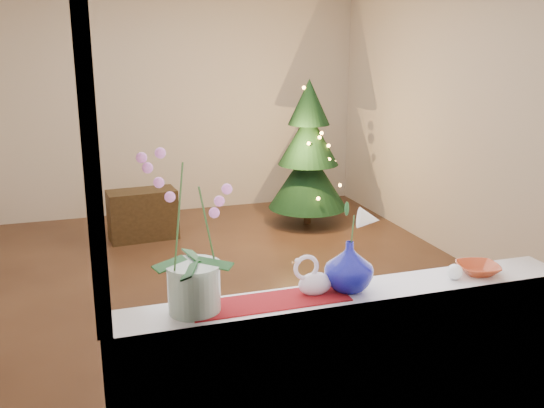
% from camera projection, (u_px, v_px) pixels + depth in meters
% --- Properties ---
extents(ground, '(5.00, 5.00, 0.00)m').
position_uv_depth(ground, '(227.00, 285.00, 5.16)').
color(ground, '#3B2318').
rests_on(ground, ground).
extents(wall_back, '(4.50, 0.10, 2.70)m').
position_uv_depth(wall_back, '(173.00, 99.00, 7.10)').
color(wall_back, beige).
rests_on(wall_back, ground).
extents(wall_front, '(4.50, 0.10, 2.70)m').
position_uv_depth(wall_front, '(366.00, 207.00, 2.51)').
color(wall_front, beige).
rests_on(wall_front, ground).
extents(wall_right, '(0.10, 5.00, 2.70)m').
position_uv_depth(wall_right, '(465.00, 117.00, 5.48)').
color(wall_right, beige).
rests_on(wall_right, ground).
extents(window_apron, '(2.20, 0.08, 0.88)m').
position_uv_depth(window_apron, '(354.00, 395.00, 2.79)').
color(window_apron, white).
rests_on(window_apron, ground).
extents(windowsill, '(2.20, 0.26, 0.04)m').
position_uv_depth(windowsill, '(349.00, 295.00, 2.75)').
color(windowsill, white).
rests_on(windowsill, window_apron).
extents(window_frame, '(2.22, 0.06, 1.60)m').
position_uv_depth(window_frame, '(367.00, 122.00, 2.45)').
color(window_frame, white).
rests_on(window_frame, windowsill).
extents(runner, '(0.70, 0.20, 0.01)m').
position_uv_depth(runner, '(270.00, 302.00, 2.63)').
color(runner, maroon).
rests_on(runner, windowsill).
extents(orchid_pot, '(0.26, 0.26, 0.70)m').
position_uv_depth(orchid_pot, '(192.00, 232.00, 2.45)').
color(orchid_pot, beige).
rests_on(orchid_pot, windowsill).
extents(swan, '(0.22, 0.13, 0.18)m').
position_uv_depth(swan, '(315.00, 275.00, 2.69)').
color(swan, silver).
rests_on(swan, windowsill).
extents(blue_vase, '(0.29, 0.29, 0.27)m').
position_uv_depth(blue_vase, '(349.00, 262.00, 2.72)').
color(blue_vase, '#070960').
rests_on(blue_vase, windowsill).
extents(lily, '(0.15, 0.08, 0.20)m').
position_uv_depth(lily, '(351.00, 213.00, 2.66)').
color(lily, beige).
rests_on(lily, blue_vase).
extents(paperweight, '(0.10, 0.10, 0.08)m').
position_uv_depth(paperweight, '(455.00, 272.00, 2.87)').
color(paperweight, white).
rests_on(paperweight, windowsill).
extents(amber_dish, '(0.21, 0.21, 0.04)m').
position_uv_depth(amber_dish, '(478.00, 270.00, 2.95)').
color(amber_dish, '#A63819').
rests_on(amber_dish, windowsill).
extents(xmas_tree, '(1.09, 1.09, 1.62)m').
position_uv_depth(xmas_tree, '(308.00, 153.00, 6.72)').
color(xmas_tree, black).
rests_on(xmas_tree, ground).
extents(side_table, '(0.72, 0.40, 0.52)m').
position_uv_depth(side_table, '(143.00, 215.00, 6.32)').
color(side_table, black).
rests_on(side_table, ground).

